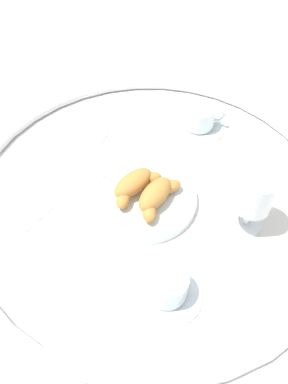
{
  "coord_description": "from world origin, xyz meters",
  "views": [
    {
      "loc": [
        0.27,
        0.48,
        0.67
      ],
      "look_at": [
        0.02,
        0.01,
        0.03
      ],
      "focal_mm": 36.98,
      "sensor_mm": 36.0,
      "label": 1
    }
  ],
  "objects_px": {
    "croissant_large": "(134,184)",
    "sugar_packet": "(99,135)",
    "folded_napkin": "(25,204)",
    "pastry_plate": "(144,198)",
    "juice_glass_left": "(255,194)",
    "croissant_small": "(156,195)",
    "coffee_cup_near": "(200,119)",
    "coffee_cup_far": "(166,286)"
  },
  "relations": [
    {
      "from": "juice_glass_left",
      "to": "croissant_small",
      "type": "bearing_deg",
      "value": -40.97
    },
    {
      "from": "pastry_plate",
      "to": "juice_glass_left",
      "type": "relative_size",
      "value": 1.62
    },
    {
      "from": "coffee_cup_near",
      "to": "juice_glass_left",
      "type": "height_order",
      "value": "juice_glass_left"
    },
    {
      "from": "coffee_cup_near",
      "to": "sugar_packet",
      "type": "bearing_deg",
      "value": -20.29
    },
    {
      "from": "coffee_cup_near",
      "to": "coffee_cup_far",
      "type": "xyz_separation_m",
      "value": [
        0.3,
        0.35,
        0.0
      ]
    },
    {
      "from": "croissant_large",
      "to": "sugar_packet",
      "type": "relative_size",
      "value": 2.62
    },
    {
      "from": "sugar_packet",
      "to": "folded_napkin",
      "type": "bearing_deg",
      "value": -17.02
    },
    {
      "from": "folded_napkin",
      "to": "coffee_cup_near",
      "type": "bearing_deg",
      "value": -175.74
    },
    {
      "from": "coffee_cup_near",
      "to": "croissant_large",
      "type": "bearing_deg",
      "value": 26.66
    },
    {
      "from": "pastry_plate",
      "to": "croissant_small",
      "type": "bearing_deg",
      "value": 118.17
    },
    {
      "from": "croissant_small",
      "to": "coffee_cup_near",
      "type": "relative_size",
      "value": 0.9
    },
    {
      "from": "coffee_cup_far",
      "to": "folded_napkin",
      "type": "relative_size",
      "value": 1.24
    },
    {
      "from": "juice_glass_left",
      "to": "pastry_plate",
      "type": "bearing_deg",
      "value": -43.85
    },
    {
      "from": "sugar_packet",
      "to": "coffee_cup_far",
      "type": "bearing_deg",
      "value": 36.44
    },
    {
      "from": "pastry_plate",
      "to": "juice_glass_left",
      "type": "bearing_deg",
      "value": 136.15
    },
    {
      "from": "sugar_packet",
      "to": "folded_napkin",
      "type": "distance_m",
      "value": 0.26
    },
    {
      "from": "croissant_large",
      "to": "coffee_cup_near",
      "type": "distance_m",
      "value": 0.28
    },
    {
      "from": "croissant_small",
      "to": "sugar_packet",
      "type": "xyz_separation_m",
      "value": [
        0.02,
        -0.26,
        -0.04
      ]
    },
    {
      "from": "coffee_cup_far",
      "to": "juice_glass_left",
      "type": "xyz_separation_m",
      "value": [
        -0.22,
        -0.05,
        0.07
      ]
    },
    {
      "from": "coffee_cup_far",
      "to": "juice_glass_left",
      "type": "relative_size",
      "value": 0.97
    },
    {
      "from": "croissant_small",
      "to": "coffee_cup_far",
      "type": "bearing_deg",
      "value": 65.85
    },
    {
      "from": "croissant_small",
      "to": "juice_glass_left",
      "type": "height_order",
      "value": "juice_glass_left"
    },
    {
      "from": "coffee_cup_far",
      "to": "folded_napkin",
      "type": "xyz_separation_m",
      "value": [
        0.16,
        -0.32,
        -0.02
      ]
    },
    {
      "from": "coffee_cup_far",
      "to": "pastry_plate",
      "type": "bearing_deg",
      "value": -107.69
    },
    {
      "from": "coffee_cup_near",
      "to": "sugar_packet",
      "type": "relative_size",
      "value": 2.72
    },
    {
      "from": "coffee_cup_far",
      "to": "croissant_small",
      "type": "bearing_deg",
      "value": -114.15
    },
    {
      "from": "croissant_large",
      "to": "coffee_cup_far",
      "type": "distance_m",
      "value": 0.23
    },
    {
      "from": "coffee_cup_near",
      "to": "pastry_plate",
      "type": "bearing_deg",
      "value": 31.7
    },
    {
      "from": "pastry_plate",
      "to": "folded_napkin",
      "type": "xyz_separation_m",
      "value": [
        0.23,
        -0.11,
        -0.01
      ]
    },
    {
      "from": "croissant_large",
      "to": "juice_glass_left",
      "type": "height_order",
      "value": "juice_glass_left"
    },
    {
      "from": "coffee_cup_far",
      "to": "folded_napkin",
      "type": "height_order",
      "value": "coffee_cup_far"
    },
    {
      "from": "pastry_plate",
      "to": "croissant_large",
      "type": "height_order",
      "value": "croissant_large"
    },
    {
      "from": "pastry_plate",
      "to": "juice_glass_left",
      "type": "height_order",
      "value": "juice_glass_left"
    },
    {
      "from": "pastry_plate",
      "to": "croissant_small",
      "type": "xyz_separation_m",
      "value": [
        -0.01,
        0.03,
        0.03
      ]
    },
    {
      "from": "pastry_plate",
      "to": "juice_glass_left",
      "type": "xyz_separation_m",
      "value": [
        -0.16,
        0.15,
        0.08
      ]
    },
    {
      "from": "juice_glass_left",
      "to": "sugar_packet",
      "type": "relative_size",
      "value": 2.8
    },
    {
      "from": "coffee_cup_near",
      "to": "juice_glass_left",
      "type": "relative_size",
      "value": 0.97
    },
    {
      "from": "croissant_large",
      "to": "folded_napkin",
      "type": "xyz_separation_m",
      "value": [
        0.22,
        -0.09,
        -0.04
      ]
    },
    {
      "from": "juice_glass_left",
      "to": "sugar_packet",
      "type": "height_order",
      "value": "juice_glass_left"
    },
    {
      "from": "folded_napkin",
      "to": "juice_glass_left",
      "type": "bearing_deg",
      "value": 145.85
    },
    {
      "from": "croissant_small",
      "to": "coffee_cup_near",
      "type": "height_order",
      "value": "croissant_small"
    },
    {
      "from": "pastry_plate",
      "to": "croissant_small",
      "type": "distance_m",
      "value": 0.04
    }
  ]
}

